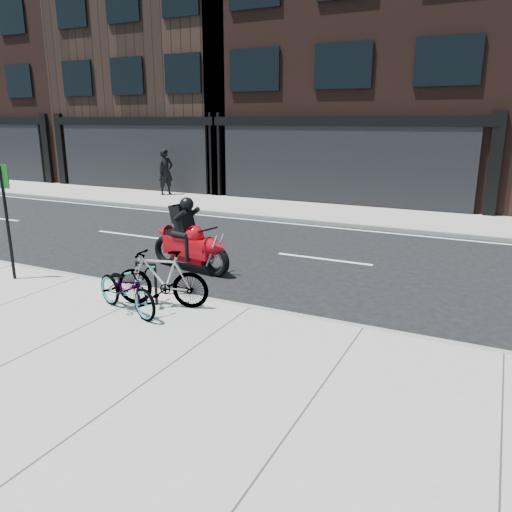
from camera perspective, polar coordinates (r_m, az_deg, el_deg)
The scene contains 12 objects.
ground at distance 10.50m, azimuth 4.25°, elevation -3.02°, with size 120.00×120.00×0.00m, color black.
sidewalk_near at distance 6.50m, azimuth -13.22°, elevation -14.90°, with size 60.00×6.00×0.13m, color gray.
sidewalk_far at distance 17.70m, azimuth 13.79°, elevation 4.34°, with size 60.00×3.50×0.13m, color gray.
building_west at distance 35.17m, azimuth -22.26°, elevation 19.85°, with size 10.00×10.00×13.50m, color black.
building_midwest at distance 28.61m, azimuth -7.65°, elevation 20.58°, with size 10.00×10.00×12.00m, color black.
building_center at distance 24.75m, azimuth 13.83°, elevation 24.07°, with size 12.00×10.00×14.50m, color black.
bike_rack at distance 9.02m, azimuth -12.43°, elevation -2.60°, with size 0.45×0.05×0.76m.
bicycle_front at distance 8.67m, azimuth -14.56°, elevation -3.59°, with size 0.57×1.63×0.86m, color gray.
bicycle_rear at distance 8.80m, azimuth -10.72°, elevation -2.54°, with size 0.47×1.68×1.01m, color gray.
motorcycle at distance 11.17m, azimuth -7.23°, elevation 1.63°, with size 2.23×0.80×1.67m.
pedestrian at distance 22.32m, azimuth -10.29°, elevation 9.45°, with size 0.72×0.47×1.98m, color black.
sign_post at distance 11.13m, azimuth -26.67°, elevation 4.52°, with size 0.31×0.09×2.33m.
Camera 1 is at (3.70, -9.26, 3.29)m, focal length 35.00 mm.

